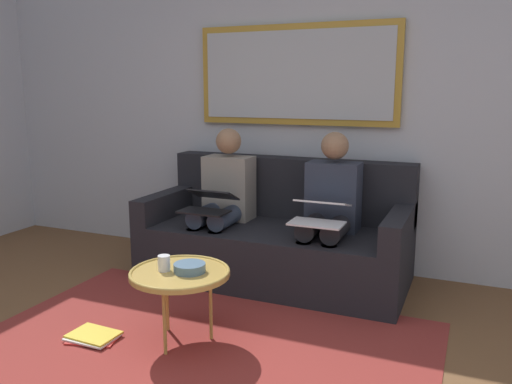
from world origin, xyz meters
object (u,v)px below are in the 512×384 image
(person_right, at_px, (223,197))
(couch, at_px, (277,238))
(person_left, at_px, (329,207))
(magazine_stack, at_px, (93,336))
(laptop_black, at_px, (209,202))
(coffee_table, at_px, (180,274))
(cup, at_px, (164,263))
(bowl, at_px, (190,268))
(framed_mirror, at_px, (296,75))
(laptop_white, at_px, (320,212))

(person_right, bearing_deg, couch, -170.88)
(couch, height_order, person_left, person_left)
(magazine_stack, bearing_deg, couch, -113.64)
(laptop_black, bearing_deg, person_left, -164.40)
(coffee_table, xyz_separation_m, cup, (0.09, 0.02, 0.06))
(person_left, distance_m, person_right, 0.85)
(cup, relative_size, bowl, 0.50)
(cup, bearing_deg, couch, -100.04)
(framed_mirror, xyz_separation_m, laptop_white, (-0.43, 0.70, -0.92))
(couch, bearing_deg, laptop_white, 143.71)
(person_right, bearing_deg, person_left, 180.00)
(person_left, height_order, person_right, same)
(couch, height_order, person_right, person_right)
(coffee_table, height_order, cup, cup)
(person_left, bearing_deg, coffee_table, 64.20)
(cup, distance_m, laptop_white, 1.14)
(magazine_stack, bearing_deg, bowl, -159.08)
(bowl, xyz_separation_m, laptop_black, (0.35, -0.89, 0.17))
(coffee_table, height_order, person_left, person_left)
(couch, relative_size, magazine_stack, 6.16)
(laptop_white, relative_size, magazine_stack, 1.11)
(framed_mirror, relative_size, laptop_black, 4.62)
(coffee_table, relative_size, magazine_stack, 1.78)
(framed_mirror, height_order, person_right, framed_mirror)
(couch, distance_m, person_left, 0.52)
(cup, bearing_deg, magazine_stack, 22.90)
(laptop_white, bearing_deg, laptop_black, -0.44)
(person_right, bearing_deg, laptop_black, 90.00)
(person_left, xyz_separation_m, person_right, (0.85, 0.00, 0.00))
(couch, height_order, bowl, couch)
(person_right, distance_m, laptop_black, 0.24)
(bowl, relative_size, laptop_white, 0.51)
(bowl, xyz_separation_m, person_right, (0.35, -1.13, 0.16))
(coffee_table, height_order, bowl, bowl)
(framed_mirror, distance_m, person_left, 1.13)
(framed_mirror, bearing_deg, person_left, 132.98)
(bowl, xyz_separation_m, person_left, (-0.50, -1.13, 0.16))
(bowl, bearing_deg, magazine_stack, 20.92)
(cup, xyz_separation_m, person_right, (0.21, -1.17, 0.14))
(cup, relative_size, magazine_stack, 0.28)
(couch, distance_m, laptop_white, 0.62)
(magazine_stack, bearing_deg, coffee_table, -158.83)
(framed_mirror, distance_m, coffee_table, 1.97)
(bowl, bearing_deg, coffee_table, 18.65)
(framed_mirror, height_order, laptop_black, framed_mirror)
(cup, distance_m, magazine_stack, 0.62)
(person_left, bearing_deg, cup, 61.13)
(person_right, bearing_deg, cup, 100.02)
(coffee_table, xyz_separation_m, person_left, (-0.56, -1.15, 0.20))
(coffee_table, bearing_deg, couch, -96.08)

